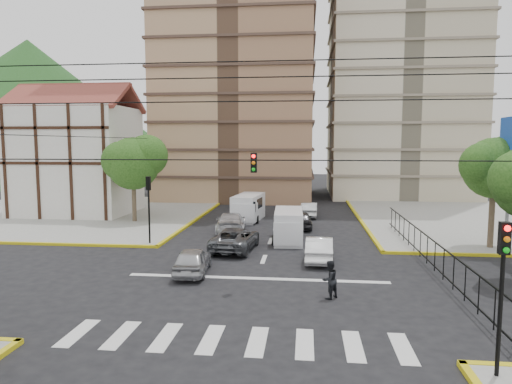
# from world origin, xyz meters

# --- Properties ---
(ground) EXTENTS (160.00, 160.00, 0.00)m
(ground) POSITION_xyz_m (0.00, 0.00, 0.00)
(ground) COLOR black
(ground) RESTS_ON ground
(sidewalk_nw) EXTENTS (26.00, 26.00, 0.15)m
(sidewalk_nw) POSITION_xyz_m (-20.00, 20.00, 0.07)
(sidewalk_nw) COLOR gray
(sidewalk_nw) RESTS_ON ground
(sidewalk_ne) EXTENTS (26.00, 26.00, 0.15)m
(sidewalk_ne) POSITION_xyz_m (20.00, 20.00, 0.07)
(sidewalk_ne) COLOR gray
(sidewalk_ne) RESTS_ON ground
(crosswalk_stripes) EXTENTS (12.00, 2.40, 0.01)m
(crosswalk_stripes) POSITION_xyz_m (0.00, -6.00, 0.01)
(crosswalk_stripes) COLOR silver
(crosswalk_stripes) RESTS_ON ground
(stop_line) EXTENTS (13.00, 0.40, 0.01)m
(stop_line) POSITION_xyz_m (0.00, 1.20, 0.01)
(stop_line) COLOR silver
(stop_line) RESTS_ON ground
(tower_tan) EXTENTS (18.00, 16.00, 48.00)m
(tower_tan) POSITION_xyz_m (-6.00, 36.00, 24.00)
(tower_tan) COLOR #936749
(tower_tan) RESTS_ON ground
(tower_beige) EXTENTS (17.00, 16.00, 48.00)m
(tower_beige) POSITION_xyz_m (14.00, 40.00, 24.00)
(tower_beige) COLOR #B9AC8C
(tower_beige) RESTS_ON ground
(tudor_building) EXTENTS (10.80, 8.05, 12.23)m
(tudor_building) POSITION_xyz_m (-19.00, 20.00, 5.25)
(tudor_building) COLOR silver
(tudor_building) RESTS_ON ground
(distant_hill) EXTENTS (70.00, 70.00, 28.00)m
(distant_hill) POSITION_xyz_m (-55.00, 70.00, 14.00)
(distant_hill) COLOR #23501A
(distant_hill) RESTS_ON ground
(park_fence) EXTENTS (0.10, 22.50, 1.66)m
(park_fence) POSITION_xyz_m (9.00, 4.50, 0.00)
(park_fence) COLOR black
(park_fence) RESTS_ON ground
(tree_park_c) EXTENTS (4.65, 3.80, 7.25)m
(tree_park_c) POSITION_xyz_m (14.09, 9.01, 5.34)
(tree_park_c) COLOR #473828
(tree_park_c) RESTS_ON ground
(tree_tudor) EXTENTS (5.39, 4.40, 7.43)m
(tree_tudor) POSITION_xyz_m (-11.90, 16.01, 5.22)
(tree_tudor) COLOR #473828
(tree_tudor) RESTS_ON ground
(traffic_light_se) EXTENTS (0.28, 0.22, 4.40)m
(traffic_light_se) POSITION_xyz_m (7.80, -7.80, 3.11)
(traffic_light_se) COLOR black
(traffic_light_se) RESTS_ON ground
(traffic_light_nw) EXTENTS (0.28, 0.22, 4.40)m
(traffic_light_nw) POSITION_xyz_m (-7.80, 7.80, 3.11)
(traffic_light_nw) COLOR black
(traffic_light_nw) RESTS_ON ground
(traffic_light_hanging) EXTENTS (18.00, 9.12, 0.92)m
(traffic_light_hanging) POSITION_xyz_m (0.00, -2.04, 5.90)
(traffic_light_hanging) COLOR black
(traffic_light_hanging) RESTS_ON ground
(van_right_lane) EXTENTS (2.03, 4.80, 2.13)m
(van_right_lane) POSITION_xyz_m (1.22, 9.88, 1.04)
(van_right_lane) COLOR silver
(van_right_lane) RESTS_ON ground
(van_left_lane) EXTENTS (2.53, 5.18, 2.24)m
(van_left_lane) POSITION_xyz_m (-2.58, 18.07, 1.09)
(van_left_lane) COLOR silver
(van_left_lane) RESTS_ON ground
(car_silver_front_left) EXTENTS (1.94, 4.14, 1.37)m
(car_silver_front_left) POSITION_xyz_m (-3.39, 1.73, 0.69)
(car_silver_front_left) COLOR #ABABB0
(car_silver_front_left) RESTS_ON ground
(car_white_front_right) EXTENTS (1.64, 4.32, 1.41)m
(car_white_front_right) POSITION_xyz_m (3.18, 5.02, 0.70)
(car_white_front_right) COLOR white
(car_white_front_right) RESTS_ON ground
(car_grey_mid_left) EXTENTS (2.81, 5.35, 1.44)m
(car_grey_mid_left) POSITION_xyz_m (-2.00, 7.13, 0.72)
(car_grey_mid_left) COLOR #56585D
(car_grey_mid_left) RESTS_ON ground
(car_silver_rear_left) EXTENTS (2.66, 5.40, 1.51)m
(car_silver_rear_left) POSITION_xyz_m (-3.21, 12.81, 0.75)
(car_silver_rear_left) COLOR silver
(car_silver_rear_left) RESTS_ON ground
(car_darkgrey_mid_right) EXTENTS (1.75, 4.07, 1.37)m
(car_darkgrey_mid_right) POSITION_xyz_m (2.08, 14.97, 0.68)
(car_darkgrey_mid_right) COLOR #27272A
(car_darkgrey_mid_right) RESTS_ON ground
(car_white_rear_right) EXTENTS (1.54, 4.07, 1.33)m
(car_white_rear_right) POSITION_xyz_m (2.71, 20.71, 0.66)
(car_white_rear_right) COLOR silver
(car_white_rear_right) RESTS_ON ground
(pedestrian_crosswalk) EXTENTS (1.02, 1.02, 1.67)m
(pedestrian_crosswalk) POSITION_xyz_m (3.44, -1.37, 0.83)
(pedestrian_crosswalk) COLOR black
(pedestrian_crosswalk) RESTS_ON ground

